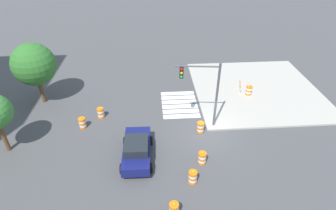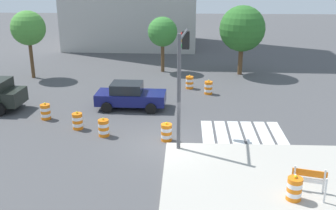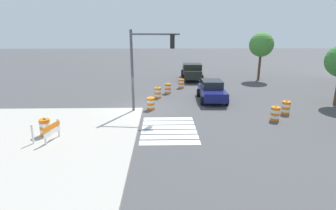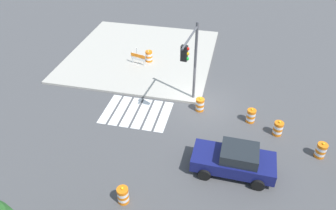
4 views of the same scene
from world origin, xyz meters
TOP-DOWN VIEW (x-y plane):
  - ground_plane at (0.00, 0.00)m, footprint 120.00×120.00m
  - sidewalk_corner at (6.00, -6.00)m, footprint 12.00×12.00m
  - crosswalk_stripes at (4.00, 1.80)m, footprint 4.35×3.20m
  - sports_car at (-2.55, 5.49)m, footprint 4.34×2.22m
  - traffic_barrel_near_corner at (-4.96, 1.93)m, footprint 0.56×0.56m
  - traffic_barrel_crosswalk_end at (-0.03, 0.59)m, footprint 0.56×0.56m
  - traffic_barrel_median_near at (1.21, 9.94)m, footprint 0.56×0.56m
  - traffic_barrel_median_far at (2.51, 8.66)m, footprint 0.56×0.56m
  - traffic_barrel_far_curb at (-3.35, 1.04)m, footprint 0.56×0.56m
  - traffic_barrel_lane_center at (-7.21, 3.33)m, footprint 0.56×0.56m
  - traffic_barrel_on_sidewalk at (5.00, -4.90)m, footprint 0.56×0.56m
  - construction_barricade at (5.68, -4.39)m, footprint 1.39×1.06m
  - traffic_light_pole at (0.71, 0.53)m, footprint 0.57×3.28m
  - street_tree_streetside_mid at (5.39, 14.23)m, footprint 3.66×3.66m

SIDE VIEW (x-z plane):
  - ground_plane at x=0.00m, z-range 0.00..0.00m
  - crosswalk_stripes at x=4.00m, z-range 0.00..0.02m
  - sidewalk_corner at x=6.00m, z-range 0.00..0.15m
  - traffic_barrel_near_corner at x=-4.96m, z-range -0.06..0.96m
  - traffic_barrel_crosswalk_end at x=-0.03m, z-range -0.06..0.96m
  - traffic_barrel_median_near at x=1.21m, z-range -0.06..0.96m
  - traffic_barrel_median_far at x=2.51m, z-range -0.06..0.96m
  - traffic_barrel_far_curb at x=-3.35m, z-range -0.06..0.96m
  - traffic_barrel_lane_center at x=-7.21m, z-range -0.06..0.96m
  - traffic_barrel_on_sidewalk at x=5.00m, z-range 0.09..1.11m
  - construction_barricade at x=5.68m, z-range 0.22..1.22m
  - sports_car at x=-2.55m, z-range 0.00..1.63m
  - street_tree_streetside_mid at x=5.39m, z-range 0.95..6.55m
  - traffic_light_pole at x=0.71m, z-range 1.16..6.66m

